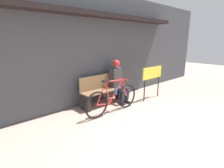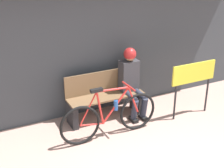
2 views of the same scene
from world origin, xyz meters
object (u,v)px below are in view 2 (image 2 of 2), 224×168
at_px(park_bench_near, 105,98).
at_px(signboard, 194,77).
at_px(bicycle, 110,116).
at_px(person_seated, 131,78).

distance_m(park_bench_near, signboard, 1.65).
bearing_deg(bicycle, park_bench_near, 72.07).
height_order(bicycle, signboard, signboard).
xyz_separation_m(park_bench_near, person_seated, (0.49, -0.10, 0.34)).
bearing_deg(signboard, park_bench_near, 155.80).
xyz_separation_m(park_bench_near, bicycle, (-0.21, -0.65, -0.02)).
relative_size(bicycle, person_seated, 1.35).
height_order(park_bench_near, person_seated, person_seated).
relative_size(park_bench_near, person_seated, 1.10).
bearing_deg(park_bench_near, signboard, -24.20).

